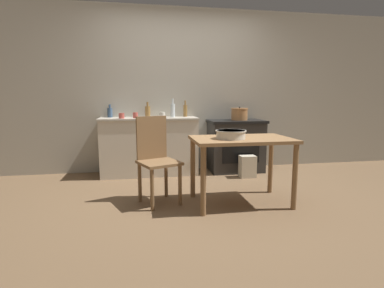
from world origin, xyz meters
The scene contains 16 objects.
ground_plane centered at (0.00, 0.00, 0.00)m, with size 14.00×14.00×0.00m, color brown.
wall_back centered at (0.00, 1.58, 1.27)m, with size 8.00×0.07×2.55m.
counter_cabinet centered at (-0.53, 1.30, 0.43)m, with size 1.46×0.52×0.87m.
stove centered at (0.83, 1.28, 0.41)m, with size 0.87×0.57×0.81m.
work_table centered at (0.42, -0.17, 0.62)m, with size 1.07×0.68×0.73m.
chair centered at (-0.50, 0.04, 0.51)m, with size 0.52×0.52×0.96m.
flour_sack centered at (0.88, 0.86, 0.16)m, with size 0.23×0.16×0.32m, color beige.
stock_pot centered at (0.88, 1.28, 0.91)m, with size 0.27×0.27×0.21m.
mixing_bowl_large centered at (0.28, -0.22, 0.78)m, with size 0.32×0.32×0.09m.
bottle_far_left centered at (-0.16, 1.36, 0.98)m, with size 0.07×0.07×0.28m.
bottle_left centered at (-0.54, 1.42, 0.96)m, with size 0.08×0.08×0.23m.
bottle_mid_left centered at (0.05, 1.45, 0.96)m, with size 0.06×0.06×0.25m.
bottle_center_left centered at (-1.11, 1.49, 0.94)m, with size 0.08×0.08×0.20m.
cup_center centered at (-0.72, 1.25, 0.91)m, with size 0.07×0.07×0.08m, color #B74C42.
cup_center_right centered at (-0.34, 1.15, 0.91)m, with size 0.09×0.09×0.09m, color silver.
cup_mid_right centered at (-0.92, 1.18, 0.91)m, with size 0.08×0.08×0.08m, color #B74C42.
Camera 1 is at (-0.67, -3.24, 1.16)m, focal length 28.00 mm.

